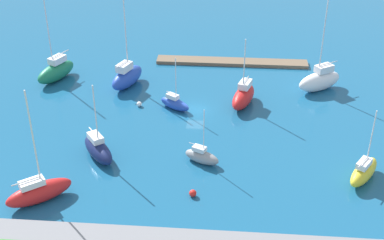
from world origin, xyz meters
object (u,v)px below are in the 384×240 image
at_px(sailboat_blue_lone_south, 175,103).
at_px(sailboat_navy_far_north, 98,149).
at_px(sailboat_green_west_end, 56,71).
at_px(sailboat_yellow_outer_mooring, 364,171).
at_px(sailboat_red_by_breakwater, 243,96).
at_px(sailboat_gray_off_beacon, 202,156).
at_px(mooring_buoy_red, 193,193).
at_px(pier_dock, 232,62).
at_px(mooring_buoy_white, 139,104).
at_px(sailboat_red_far_south, 39,191).
at_px(sailboat_white_near_pier, 320,80).
at_px(sailboat_blue_inner_mooring, 127,76).

xyz_separation_m(sailboat_blue_lone_south, sailboat_navy_far_north, (8.20, 13.40, 0.36)).
distance_m(sailboat_blue_lone_south, sailboat_green_west_end, 21.82).
xyz_separation_m(sailboat_yellow_outer_mooring, sailboat_red_by_breakwater, (14.09, -17.49, 0.26)).
height_order(sailboat_gray_off_beacon, mooring_buoy_red, sailboat_gray_off_beacon).
height_order(pier_dock, sailboat_yellow_outer_mooring, sailboat_yellow_outer_mooring).
distance_m(mooring_buoy_red, mooring_buoy_white, 22.67).
bearing_deg(sailboat_gray_off_beacon, mooring_buoy_red, -69.97).
bearing_deg(sailboat_red_by_breakwater, sailboat_navy_far_north, -31.63).
height_order(sailboat_red_far_south, sailboat_white_near_pier, sailboat_white_near_pier).
bearing_deg(sailboat_gray_off_beacon, sailboat_blue_lone_south, 134.64).
bearing_deg(pier_dock, mooring_buoy_red, 84.09).
height_order(sailboat_navy_far_north, sailboat_yellow_outer_mooring, sailboat_navy_far_north).
relative_size(sailboat_green_west_end, sailboat_blue_inner_mooring, 0.98).
bearing_deg(sailboat_red_by_breakwater, mooring_buoy_red, 3.72).
relative_size(sailboat_white_near_pier, mooring_buoy_white, 19.38).
bearing_deg(sailboat_green_west_end, pier_dock, 132.60).
bearing_deg(sailboat_red_by_breakwater, sailboat_blue_inner_mooring, -86.54).
distance_m(sailboat_red_far_south, sailboat_white_near_pier, 46.06).
xyz_separation_m(sailboat_red_far_south, mooring_buoy_red, (-17.02, -2.23, -0.91)).
bearing_deg(mooring_buoy_white, sailboat_white_near_pier, -164.40).
bearing_deg(sailboat_gray_off_beacon, sailboat_navy_far_north, -155.41).
bearing_deg(sailboat_white_near_pier, sailboat_gray_off_beacon, 18.09).
height_order(sailboat_red_by_breakwater, mooring_buoy_red, sailboat_red_by_breakwater).
xyz_separation_m(sailboat_red_by_breakwater, sailboat_blue_inner_mooring, (18.34, -4.84, 0.18)).
bearing_deg(sailboat_red_by_breakwater, sailboat_green_west_end, -83.36).
relative_size(pier_dock, sailboat_white_near_pier, 1.76).
height_order(pier_dock, mooring_buoy_white, mooring_buoy_white).
bearing_deg(sailboat_green_west_end, sailboat_red_by_breakwater, 103.82).
bearing_deg(sailboat_red_far_south, sailboat_red_by_breakwater, 9.40).
distance_m(sailboat_blue_lone_south, sailboat_gray_off_beacon, 14.31).
xyz_separation_m(sailboat_blue_inner_mooring, mooring_buoy_white, (-2.99, 6.50, -1.30)).
bearing_deg(sailboat_white_near_pier, mooring_buoy_white, -17.73).
bearing_deg(pier_dock, sailboat_gray_off_beacon, 83.85).
bearing_deg(sailboat_red_by_breakwater, sailboat_yellow_outer_mooring, 57.10).
xyz_separation_m(sailboat_navy_far_north, sailboat_gray_off_beacon, (-13.04, 0.06, -0.36)).
height_order(pier_dock, sailboat_red_far_south, sailboat_red_far_south).
xyz_separation_m(sailboat_white_near_pier, sailboat_gray_off_beacon, (17.04, 21.35, -0.79)).
height_order(sailboat_red_by_breakwater, sailboat_blue_inner_mooring, sailboat_blue_inner_mooring).
bearing_deg(sailboat_blue_inner_mooring, sailboat_red_by_breakwater, -82.64).
height_order(sailboat_blue_lone_south, sailboat_yellow_outer_mooring, sailboat_yellow_outer_mooring).
height_order(pier_dock, sailboat_red_by_breakwater, sailboat_red_by_breakwater).
height_order(sailboat_red_far_south, sailboat_red_by_breakwater, sailboat_red_far_south).
bearing_deg(sailboat_green_west_end, mooring_buoy_white, 87.56).
height_order(sailboat_blue_lone_south, sailboat_red_by_breakwater, sailboat_red_by_breakwater).
height_order(sailboat_white_near_pier, mooring_buoy_red, sailboat_white_near_pier).
bearing_deg(sailboat_navy_far_north, sailboat_gray_off_beacon, 52.76).
bearing_deg(sailboat_gray_off_beacon, sailboat_red_by_breakwater, 96.29).
height_order(sailboat_yellow_outer_mooring, sailboat_green_west_end, sailboat_green_west_end).
bearing_deg(sailboat_green_west_end, sailboat_yellow_outer_mooring, 87.30).
bearing_deg(sailboat_blue_inner_mooring, sailboat_blue_lone_south, -107.12).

